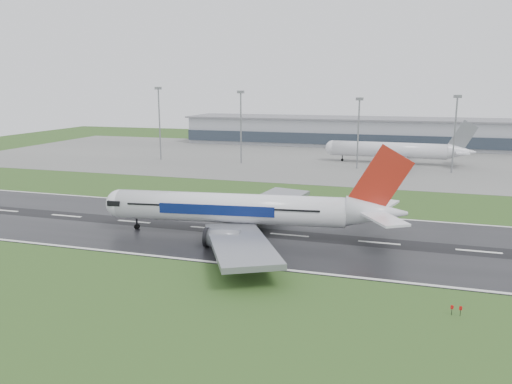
% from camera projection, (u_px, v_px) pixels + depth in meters
% --- Properties ---
extents(ground, '(520.00, 520.00, 0.00)m').
position_uv_depth(ground, '(379.00, 243.00, 108.75)').
color(ground, '#28491B').
rests_on(ground, ground).
extents(runway, '(400.00, 45.00, 0.10)m').
position_uv_depth(runway, '(379.00, 243.00, 108.74)').
color(runway, black).
rests_on(runway, ground).
extents(apron, '(400.00, 130.00, 0.08)m').
position_uv_depth(apron, '(395.00, 162.00, 225.82)').
color(apron, slate).
rests_on(apron, ground).
extents(terminal, '(240.00, 36.00, 15.00)m').
position_uv_depth(terminal, '(399.00, 133.00, 280.47)').
color(terminal, '#94989F').
rests_on(terminal, ground).
extents(main_airliner, '(76.71, 73.85, 20.39)m').
position_uv_depth(main_airliner, '(250.00, 191.00, 112.63)').
color(main_airliner, white).
rests_on(main_airliner, runway).
extents(parked_airliner, '(65.90, 61.57, 18.88)m').
position_uv_depth(parked_airliner, '(395.00, 142.00, 218.48)').
color(parked_airliner, silver).
rests_on(parked_airliner, apron).
extents(floodmast_0, '(0.64, 0.64, 31.86)m').
position_uv_depth(floodmast_0, '(160.00, 125.00, 228.49)').
color(floodmast_0, gray).
rests_on(floodmast_0, ground).
extents(floodmast_1, '(0.64, 0.64, 30.32)m').
position_uv_depth(floodmast_1, '(241.00, 129.00, 217.60)').
color(floodmast_1, gray).
rests_on(floodmast_1, ground).
extents(floodmast_2, '(0.64, 0.64, 27.75)m').
position_uv_depth(floodmast_2, '(358.00, 135.00, 203.68)').
color(floodmast_2, gray).
rests_on(floodmast_2, ground).
extents(floodmast_3, '(0.64, 0.64, 28.96)m').
position_uv_depth(floodmast_3, '(454.00, 136.00, 193.21)').
color(floodmast_3, gray).
rests_on(floodmast_3, ground).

